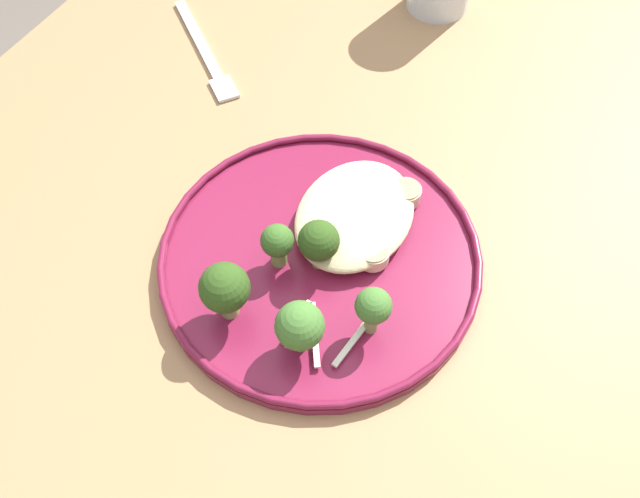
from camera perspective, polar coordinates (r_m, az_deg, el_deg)
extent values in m
plane|color=#665B51|center=(1.28, 2.37, -19.35)|extent=(6.00, 6.00, 0.00)
cube|color=#9E754C|center=(0.61, 4.71, -1.95)|extent=(1.40, 1.00, 0.04)
cube|color=olive|center=(1.40, -2.28, 17.11)|extent=(0.06, 0.06, 0.70)
cylinder|color=maroon|center=(0.58, 0.00, -0.82)|extent=(0.29, 0.29, 0.01)
torus|color=maroon|center=(0.58, 0.00, -0.36)|extent=(0.29, 0.29, 0.01)
ellipsoid|color=beige|center=(0.59, 3.09, 3.08)|extent=(0.13, 0.10, 0.03)
cylinder|color=#E5C689|center=(0.60, 2.80, 3.77)|extent=(0.03, 0.03, 0.01)
cylinder|color=#958159|center=(0.59, 2.82, 4.17)|extent=(0.03, 0.03, 0.00)
cylinder|color=beige|center=(0.57, 0.23, 0.26)|extent=(0.03, 0.03, 0.01)
cylinder|color=#988766|center=(0.57, 0.23, 0.63)|extent=(0.03, 0.03, 0.00)
cylinder|color=beige|center=(0.61, 7.31, 4.93)|extent=(0.03, 0.03, 0.02)
cylinder|color=#988766|center=(0.61, 7.40, 5.43)|extent=(0.03, 0.03, 0.00)
cylinder|color=beige|center=(0.57, 4.41, -0.35)|extent=(0.03, 0.03, 0.01)
cylinder|color=#988766|center=(0.56, 4.46, 0.08)|extent=(0.03, 0.03, 0.00)
cylinder|color=#89A356|center=(0.53, 4.56, -6.32)|extent=(0.01, 0.01, 0.03)
sphere|color=#42702D|center=(0.51, 4.74, -5.02)|extent=(0.03, 0.03, 0.03)
cylinder|color=#89A356|center=(0.54, -8.07, -4.89)|extent=(0.02, 0.02, 0.02)
sphere|color=#2D4C19|center=(0.52, -8.43, -3.40)|extent=(0.04, 0.04, 0.04)
cylinder|color=#7A994C|center=(0.53, -1.73, -8.07)|extent=(0.02, 0.02, 0.02)
sphere|color=#42702D|center=(0.50, -1.80, -6.79)|extent=(0.04, 0.04, 0.04)
cylinder|color=#89A356|center=(0.57, -0.10, -0.68)|extent=(0.01, 0.01, 0.02)
sphere|color=#2D4C19|center=(0.54, -0.11, 0.75)|extent=(0.04, 0.04, 0.04)
cylinder|color=#7A994C|center=(0.57, -3.67, -0.50)|extent=(0.02, 0.02, 0.02)
sphere|color=#386023|center=(0.55, -3.80, 0.74)|extent=(0.03, 0.03, 0.03)
cube|color=silver|center=(0.54, -2.08, -6.44)|extent=(0.04, 0.01, 0.00)
cube|color=silver|center=(0.53, 2.70, -8.42)|extent=(0.05, 0.01, 0.00)
cube|color=silver|center=(0.54, -0.46, -7.54)|extent=(0.05, 0.03, 0.00)
cube|color=silver|center=(0.81, -10.70, 17.77)|extent=(0.10, 0.12, 0.00)
cube|color=silver|center=(0.74, -8.46, 13.81)|extent=(0.04, 0.04, 0.00)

